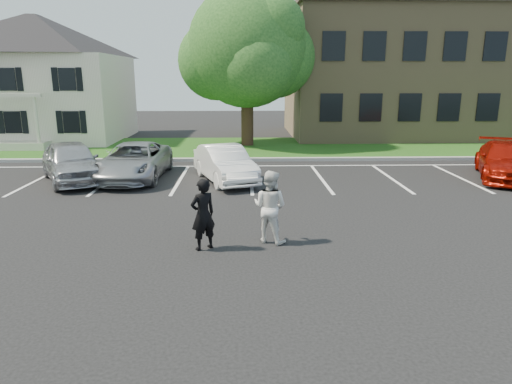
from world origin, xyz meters
TOP-DOWN VIEW (x-y plane):
  - ground_plane at (0.00, 0.00)m, footprint 90.00×90.00m
  - curb at (0.00, 12.00)m, footprint 40.00×0.30m
  - grass_strip at (0.00, 16.00)m, footprint 44.00×8.00m
  - stall_lines at (1.40, 8.95)m, footprint 34.00×5.36m
  - house at (-13.00, 19.97)m, footprint 10.30×9.22m
  - office_building at (14.00, 21.99)m, footprint 22.40×10.40m
  - tree at (0.02, 16.91)m, footprint 7.80×7.20m
  - man_black_suit at (-1.25, 0.49)m, footprint 0.74×0.68m
  - man_white_shirt at (0.34, 0.95)m, footprint 1.09×1.02m
  - car_silver_west at (-6.93, 7.83)m, footprint 3.80×4.88m
  - car_silver_minivan at (-4.64, 8.25)m, footprint 2.46×5.10m
  - car_white_sedan at (-1.02, 7.67)m, footprint 2.79×4.43m
  - car_red_compact at (10.12, 7.87)m, footprint 3.64×5.24m

SIDE VIEW (x-z plane):
  - ground_plane at x=0.00m, z-range 0.00..0.00m
  - stall_lines at x=1.40m, z-range 0.00..0.01m
  - grass_strip at x=0.00m, z-range 0.00..0.08m
  - curb at x=0.00m, z-range 0.00..0.15m
  - car_white_sedan at x=-1.02m, z-range 0.00..1.38m
  - car_silver_minivan at x=-4.64m, z-range 0.00..1.40m
  - car_red_compact at x=10.12m, z-range 0.00..1.41m
  - car_silver_west at x=-6.93m, z-range 0.00..1.55m
  - man_black_suit at x=-1.25m, z-range 0.00..1.70m
  - man_white_shirt at x=0.34m, z-range 0.00..1.79m
  - house at x=-13.00m, z-range 0.03..7.63m
  - office_building at x=14.00m, z-range 0.01..8.31m
  - tree at x=0.02m, z-range 0.95..9.75m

